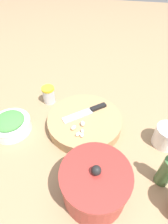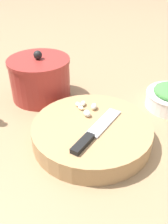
{
  "view_description": "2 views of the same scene",
  "coord_description": "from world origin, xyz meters",
  "px_view_note": "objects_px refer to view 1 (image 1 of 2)",
  "views": [
    {
      "loc": [
        -0.08,
        0.48,
        0.59
      ],
      "look_at": [
        0.04,
        -0.03,
        0.09
      ],
      "focal_mm": 28.0,
      "sensor_mm": 36.0,
      "label": 1
    },
    {
      "loc": [
        -0.13,
        -0.53,
        0.45
      ],
      "look_at": [
        0.02,
        -0.01,
        0.08
      ],
      "focal_mm": 40.0,
      "sensor_mm": 36.0,
      "label": 2
    }
  ],
  "objects_px": {
    "cutting_board": "(85,122)",
    "coffee_mug": "(167,136)",
    "spice_jar": "(49,95)",
    "oil_bottle": "(167,171)",
    "herb_bowl": "(10,124)",
    "stock_pot": "(95,184)",
    "garlic_cloves": "(79,129)",
    "chef_knife": "(88,111)"
  },
  "relations": [
    {
      "from": "garlic_cloves",
      "to": "coffee_mug",
      "type": "height_order",
      "value": "coffee_mug"
    },
    {
      "from": "coffee_mug",
      "to": "garlic_cloves",
      "type": "bearing_deg",
      "value": 8.76
    },
    {
      "from": "garlic_cloves",
      "to": "stock_pot",
      "type": "distance_m",
      "value": 0.23
    },
    {
      "from": "cutting_board",
      "to": "coffee_mug",
      "type": "xyz_separation_m",
      "value": [
        -0.34,
        0.02,
        0.02
      ]
    },
    {
      "from": "cutting_board",
      "to": "spice_jar",
      "type": "height_order",
      "value": "spice_jar"
    },
    {
      "from": "cutting_board",
      "to": "herb_bowl",
      "type": "xyz_separation_m",
      "value": [
        0.3,
        0.09,
        0.01
      ]
    },
    {
      "from": "chef_knife",
      "to": "coffee_mug",
      "type": "distance_m",
      "value": 0.34
    },
    {
      "from": "cutting_board",
      "to": "spice_jar",
      "type": "relative_size",
      "value": 3.62
    },
    {
      "from": "herb_bowl",
      "to": "oil_bottle",
      "type": "height_order",
      "value": "oil_bottle"
    },
    {
      "from": "cutting_board",
      "to": "chef_knife",
      "type": "xyz_separation_m",
      "value": [
        -0.01,
        -0.04,
        0.03
      ]
    },
    {
      "from": "herb_bowl",
      "to": "oil_bottle",
      "type": "relative_size",
      "value": 0.98
    },
    {
      "from": "chef_knife",
      "to": "spice_jar",
      "type": "height_order",
      "value": "spice_jar"
    },
    {
      "from": "coffee_mug",
      "to": "oil_bottle",
      "type": "relative_size",
      "value": 0.72
    },
    {
      "from": "chef_knife",
      "to": "herb_bowl",
      "type": "relative_size",
      "value": 1.04
    },
    {
      "from": "chef_knife",
      "to": "garlic_cloves",
      "type": "height_order",
      "value": "garlic_cloves"
    },
    {
      "from": "garlic_cloves",
      "to": "stock_pot",
      "type": "xyz_separation_m",
      "value": [
        -0.1,
        0.21,
        0.01
      ]
    },
    {
      "from": "cutting_board",
      "to": "herb_bowl",
      "type": "bearing_deg",
      "value": 16.65
    },
    {
      "from": "chef_knife",
      "to": "stock_pot",
      "type": "bearing_deg",
      "value": 154.48
    },
    {
      "from": "spice_jar",
      "to": "oil_bottle",
      "type": "bearing_deg",
      "value": 149.49
    },
    {
      "from": "chef_knife",
      "to": "herb_bowl",
      "type": "height_order",
      "value": "herb_bowl"
    },
    {
      "from": "herb_bowl",
      "to": "stock_pot",
      "type": "distance_m",
      "value": 0.44
    },
    {
      "from": "oil_bottle",
      "to": "herb_bowl",
      "type": "bearing_deg",
      "value": -8.69
    },
    {
      "from": "coffee_mug",
      "to": "spice_jar",
      "type": "bearing_deg",
      "value": -14.58
    },
    {
      "from": "spice_jar",
      "to": "stock_pot",
      "type": "xyz_separation_m",
      "value": [
        -0.31,
        0.4,
        0.03
      ]
    },
    {
      "from": "oil_bottle",
      "to": "chef_knife",
      "type": "bearing_deg",
      "value": -35.95
    },
    {
      "from": "garlic_cloves",
      "to": "chef_knife",
      "type": "bearing_deg",
      "value": -96.13
    },
    {
      "from": "chef_knife",
      "to": "spice_jar",
      "type": "distance_m",
      "value": 0.24
    },
    {
      "from": "coffee_mug",
      "to": "herb_bowl",
      "type": "bearing_deg",
      "value": 6.42
    },
    {
      "from": "oil_bottle",
      "to": "coffee_mug",
      "type": "bearing_deg",
      "value": -98.41
    },
    {
      "from": "spice_jar",
      "to": "oil_bottle",
      "type": "height_order",
      "value": "oil_bottle"
    },
    {
      "from": "herb_bowl",
      "to": "coffee_mug",
      "type": "bearing_deg",
      "value": -173.58
    },
    {
      "from": "garlic_cloves",
      "to": "stock_pot",
      "type": "relative_size",
      "value": 0.4
    },
    {
      "from": "spice_jar",
      "to": "coffee_mug",
      "type": "distance_m",
      "value": 0.57
    },
    {
      "from": "stock_pot",
      "to": "herb_bowl",
      "type": "bearing_deg",
      "value": -25.15
    },
    {
      "from": "cutting_board",
      "to": "garlic_cloves",
      "type": "relative_size",
      "value": 3.84
    },
    {
      "from": "garlic_cloves",
      "to": "coffee_mug",
      "type": "relative_size",
      "value": 0.67
    },
    {
      "from": "cutting_board",
      "to": "spice_jar",
      "type": "distance_m",
      "value": 0.25
    },
    {
      "from": "coffee_mug",
      "to": "oil_bottle",
      "type": "xyz_separation_m",
      "value": [
        0.02,
        0.17,
        0.03
      ]
    },
    {
      "from": "garlic_cloves",
      "to": "coffee_mug",
      "type": "xyz_separation_m",
      "value": [
        -0.34,
        -0.05,
        -0.02
      ]
    },
    {
      "from": "cutting_board",
      "to": "coffee_mug",
      "type": "relative_size",
      "value": 2.56
    },
    {
      "from": "spice_jar",
      "to": "garlic_cloves",
      "type": "bearing_deg",
      "value": 136.6
    },
    {
      "from": "chef_knife",
      "to": "stock_pot",
      "type": "distance_m",
      "value": 0.33
    }
  ]
}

